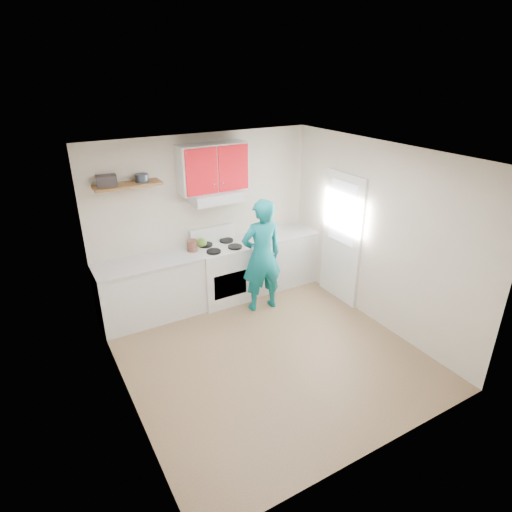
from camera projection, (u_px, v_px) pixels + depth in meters
floor at (267, 351)px, 5.68m from camera, size 3.80×3.80×0.00m
ceiling at (269, 155)px, 4.62m from camera, size 3.60×3.80×0.04m
back_wall at (205, 219)px, 6.65m from camera, size 3.60×0.04×2.60m
front_wall at (383, 345)px, 3.65m from camera, size 3.60×0.04×2.60m
left_wall at (117, 301)px, 4.33m from camera, size 0.04×3.80×2.60m
right_wall at (377, 236)px, 5.97m from camera, size 0.04×3.80×2.60m
door at (342, 239)px, 6.62m from camera, size 0.05×0.85×2.05m
door_glass at (343, 213)px, 6.44m from camera, size 0.01×0.55×0.95m
counter_left at (151, 290)px, 6.29m from camera, size 1.52×0.60×0.90m
counter_right at (276, 260)px, 7.28m from camera, size 1.32×0.60×0.90m
stove at (221, 273)px, 6.78m from camera, size 0.76×0.65×0.92m
range_hood at (215, 197)px, 6.36m from camera, size 0.76×0.44×0.15m
upper_cabinets at (213, 168)px, 6.23m from camera, size 1.02×0.33×0.70m
shelf at (128, 185)px, 5.71m from camera, size 0.90×0.30×0.04m
books at (106, 181)px, 5.59m from camera, size 0.29×0.22×0.14m
tin at (142, 178)px, 5.77m from camera, size 0.23×0.23×0.11m
kettle at (201, 243)px, 6.56m from camera, size 0.21×0.21×0.14m
crock at (192, 246)px, 6.42m from camera, size 0.21×0.21×0.19m
cutting_board at (259, 240)px, 6.88m from camera, size 0.38×0.32×0.02m
silicone_mat at (296, 229)px, 7.34m from camera, size 0.35×0.32×0.01m
person at (262, 256)px, 6.36m from camera, size 0.68×0.48×1.77m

